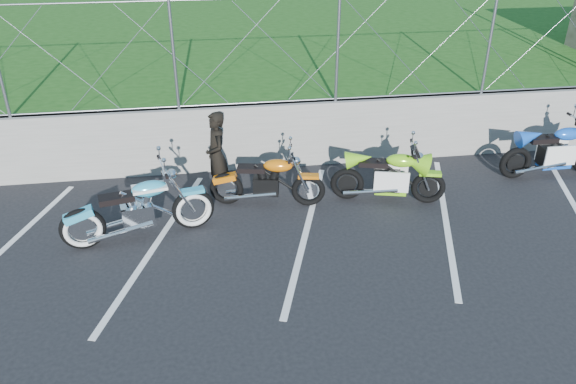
{
  "coord_description": "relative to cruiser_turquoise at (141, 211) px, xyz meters",
  "views": [
    {
      "loc": [
        -1.46,
        -6.68,
        4.93
      ],
      "look_at": [
        -0.26,
        1.3,
        0.57
      ],
      "focal_mm": 35.0,
      "sensor_mm": 36.0,
      "label": 1
    }
  ],
  "objects": [
    {
      "name": "person_standing",
      "position": [
        1.25,
        1.22,
        0.32
      ],
      "size": [
        0.5,
        0.65,
        1.6
      ],
      "primitive_type": "imported",
      "rotation": [
        0.0,
        0.0,
        -1.35
      ],
      "color": "black",
      "rests_on": "ground"
    },
    {
      "name": "sportbike_green",
      "position": [
        4.24,
        0.57,
        -0.03
      ],
      "size": [
        1.99,
        0.75,
        1.05
      ],
      "rotation": [
        0.0,
        0.0,
        -0.25
      ],
      "color": "black",
      "rests_on": "ground"
    },
    {
      "name": "naked_orange",
      "position": [
        2.12,
        0.75,
        -0.05
      ],
      "size": [
        2.01,
        0.68,
        1.01
      ],
      "rotation": [
        0.0,
        0.0,
        -0.19
      ],
      "color": "black",
      "rests_on": "ground"
    },
    {
      "name": "ground",
      "position": [
        2.62,
        -1.18,
        -0.48
      ],
      "size": [
        90.0,
        90.0,
        0.0
      ],
      "primitive_type": "plane",
      "color": "black",
      "rests_on": "ground"
    },
    {
      "name": "retaining_wall",
      "position": [
        2.62,
        2.32,
        0.17
      ],
      "size": [
        30.0,
        0.22,
        1.3
      ],
      "primitive_type": "cube",
      "color": "slate",
      "rests_on": "ground"
    },
    {
      "name": "cruiser_turquoise",
      "position": [
        0.0,
        0.0,
        0.0
      ],
      "size": [
        2.38,
        0.78,
        1.2
      ],
      "rotation": [
        0.0,
        0.0,
        0.21
      ],
      "color": "black",
      "rests_on": "ground"
    },
    {
      "name": "chain_link_fence",
      "position": [
        2.62,
        2.32,
        1.82
      ],
      "size": [
        28.0,
        0.03,
        2.0
      ],
      "color": "gray",
      "rests_on": "retaining_wall"
    },
    {
      "name": "grass_field",
      "position": [
        2.62,
        12.32,
        0.17
      ],
      "size": [
        30.0,
        20.0,
        1.3
      ],
      "primitive_type": "cube",
      "color": "#1A4713",
      "rests_on": "ground"
    },
    {
      "name": "parking_lines",
      "position": [
        3.82,
        -0.18,
        -0.48
      ],
      "size": [
        18.29,
        4.31,
        0.01
      ],
      "color": "silver",
      "rests_on": "ground"
    },
    {
      "name": "sportbike_blue",
      "position": [
        7.69,
        1.09,
        0.0
      ],
      "size": [
        2.16,
        0.77,
        1.12
      ],
      "rotation": [
        0.0,
        0.0,
        0.01
      ],
      "color": "black",
      "rests_on": "ground"
    }
  ]
}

